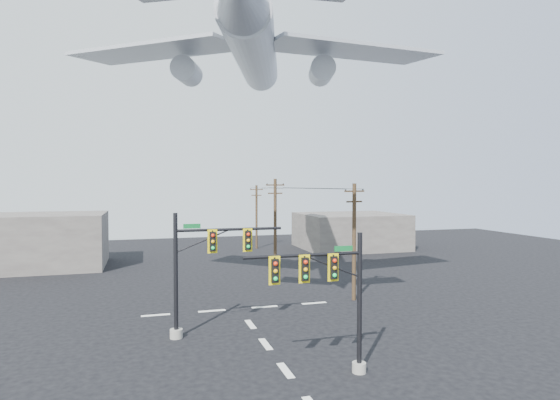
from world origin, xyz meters
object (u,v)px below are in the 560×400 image
object	(u,v)px
signal_mast_near	(333,296)
utility_pole_b	(275,223)
utility_pole_c	(257,215)
airliner	(255,52)
utility_pole_a	(354,239)
signal_mast_far	(200,270)

from	to	relation	value
signal_mast_near	utility_pole_b	size ratio (longest dim) A/B	0.70
utility_pole_c	airliner	world-z (taller)	airliner
utility_pole_a	utility_pole_b	distance (m)	14.28
signal_mast_far	airliner	bearing A→B (deg)	54.24
signal_mast_far	utility_pole_c	xyz separation A→B (m)	(12.37, 36.91, 0.72)
utility_pole_c	airliner	distance (m)	34.03
signal_mast_near	utility_pole_c	distance (m)	45.28
utility_pole_b	airliner	world-z (taller)	airliner
utility_pole_a	utility_pole_c	distance (m)	31.38
utility_pole_b	airliner	xyz separation A→B (m)	(-5.16, -12.43, 14.44)
utility_pole_a	airliner	bearing A→B (deg)	158.22
signal_mast_near	utility_pole_b	bearing A→B (deg)	80.01
airliner	signal_mast_near	bearing A→B (deg)	-162.02
signal_mast_far	utility_pole_a	world-z (taller)	utility_pole_a
signal_mast_near	utility_pole_a	distance (m)	15.34
utility_pole_b	utility_pole_c	distance (m)	17.46
signal_mast_near	airliner	bearing A→B (deg)	91.27
utility_pole_c	utility_pole_a	bearing A→B (deg)	-68.68
utility_pole_a	airliner	distance (m)	16.71
airliner	utility_pole_b	bearing A→B (deg)	-5.82
signal_mast_far	utility_pole_c	distance (m)	38.94
signal_mast_near	utility_pole_c	world-z (taller)	utility_pole_c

